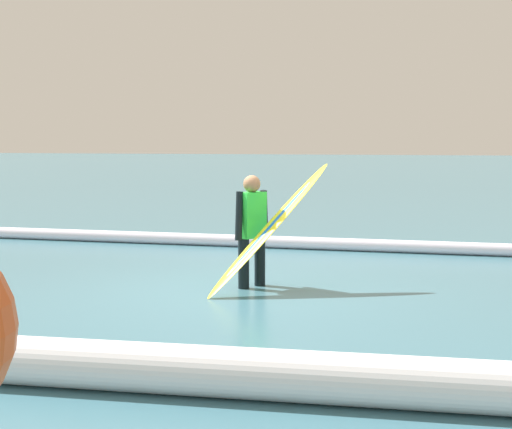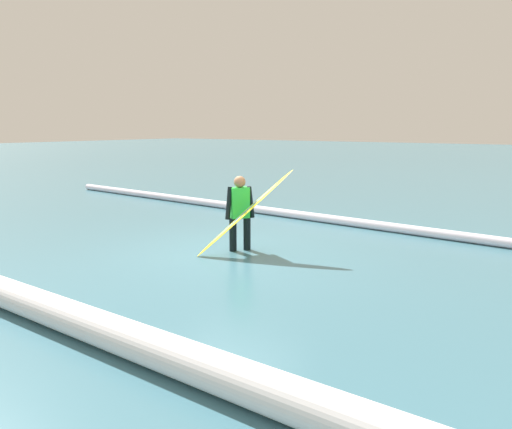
# 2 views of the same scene
# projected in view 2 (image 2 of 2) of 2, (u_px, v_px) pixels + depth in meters

# --- Properties ---
(ground_plane) EXTENTS (128.14, 128.14, 0.00)m
(ground_plane) POSITION_uv_depth(u_px,v_px,m) (226.00, 252.00, 8.93)
(ground_plane) COLOR #3E7080
(surfer) EXTENTS (0.36, 0.53, 1.44)m
(surfer) POSITION_uv_depth(u_px,v_px,m) (240.00, 209.00, 8.92)
(surfer) COLOR black
(surfer) RESTS_ON ground_plane
(surfboard) EXTENTS (1.48, 1.44, 1.60)m
(surfboard) POSITION_uv_depth(u_px,v_px,m) (245.00, 213.00, 8.62)
(surfboard) COLOR yellow
(surfboard) RESTS_ON ground_plane
(wave_crest_foreground) EXTENTS (15.71, 0.98, 0.21)m
(wave_crest_foreground) POSITION_uv_depth(u_px,v_px,m) (250.00, 208.00, 13.11)
(wave_crest_foreground) COLOR white
(wave_crest_foreground) RESTS_ON ground_plane
(wave_crest_midground) EXTENTS (20.65, 0.55, 0.38)m
(wave_crest_midground) POSITION_uv_depth(u_px,v_px,m) (160.00, 351.00, 4.60)
(wave_crest_midground) COLOR white
(wave_crest_midground) RESTS_ON ground_plane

